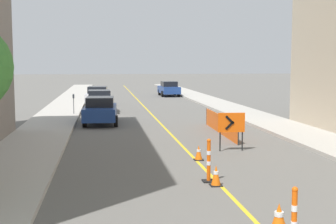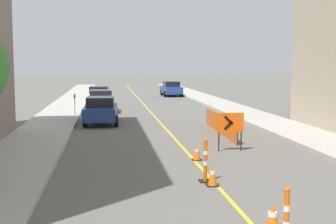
# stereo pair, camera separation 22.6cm
# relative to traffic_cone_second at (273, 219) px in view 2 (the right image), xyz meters

# --- Properties ---
(lane_stripe) EXTENTS (0.12, 71.66, 0.01)m
(lane_stripe) POSITION_rel_traffic_cone_second_xyz_m (-0.26, 29.77, -0.31)
(lane_stripe) COLOR gold
(lane_stripe) RESTS_ON ground_plane
(sidewalk_left) EXTENTS (2.84, 71.66, 0.16)m
(sidewalk_left) POSITION_rel_traffic_cone_second_xyz_m (-6.58, 29.77, -0.23)
(sidewalk_left) COLOR #ADA89E
(sidewalk_left) RESTS_ON ground_plane
(sidewalk_right) EXTENTS (2.84, 71.66, 0.16)m
(sidewalk_right) POSITION_rel_traffic_cone_second_xyz_m (6.06, 29.77, -0.23)
(sidewalk_right) COLOR #ADA89E
(sidewalk_right) RESTS_ON ground_plane
(traffic_cone_second) EXTENTS (0.47, 0.47, 0.63)m
(traffic_cone_second) POSITION_rel_traffic_cone_second_xyz_m (0.00, 0.00, 0.00)
(traffic_cone_second) COLOR black
(traffic_cone_second) RESTS_ON ground_plane
(traffic_cone_third) EXTENTS (0.35, 0.35, 0.60)m
(traffic_cone_third) POSITION_rel_traffic_cone_second_xyz_m (-0.39, 3.85, -0.01)
(traffic_cone_third) COLOR black
(traffic_cone_third) RESTS_ON ground_plane
(traffic_cone_fourth) EXTENTS (0.34, 0.34, 0.55)m
(traffic_cone_fourth) POSITION_rel_traffic_cone_second_xyz_m (-0.16, 7.42, -0.04)
(traffic_cone_fourth) COLOR black
(traffic_cone_fourth) RESTS_ON ground_plane
(delineator_post_front) EXTENTS (0.34, 0.34, 1.26)m
(delineator_post_front) POSITION_rel_traffic_cone_second_xyz_m (-0.11, -1.02, 0.24)
(delineator_post_front) COLOR black
(delineator_post_front) RESTS_ON ground_plane
(delineator_post_rear) EXTENTS (0.36, 0.36, 1.30)m
(delineator_post_rear) POSITION_rel_traffic_cone_second_xyz_m (-0.50, 4.34, 0.26)
(delineator_post_rear) COLOR black
(delineator_post_rear) RESTS_ON ground_plane
(arrow_barricade_primary) EXTENTS (1.08, 0.13, 1.54)m
(arrow_barricade_primary) POSITION_rel_traffic_cone_second_xyz_m (1.50, 9.02, 0.78)
(arrow_barricade_primary) COLOR #EF560C
(arrow_barricade_primary) RESTS_ON ground_plane
(safety_mesh_fence) EXTENTS (0.22, 6.99, 0.94)m
(safety_mesh_fence) POSITION_rel_traffic_cone_second_xyz_m (2.24, 13.69, 0.16)
(safety_mesh_fence) COLOR #EF560C
(safety_mesh_fence) RESTS_ON ground_plane
(parked_car_curb_near) EXTENTS (2.00, 4.38, 1.59)m
(parked_car_curb_near) POSITION_rel_traffic_cone_second_xyz_m (-3.74, 18.17, 0.49)
(parked_car_curb_near) COLOR navy
(parked_car_curb_near) RESTS_ON ground_plane
(parked_car_curb_mid) EXTENTS (1.95, 4.34, 1.59)m
(parked_car_curb_mid) POSITION_rel_traffic_cone_second_xyz_m (-3.83, 25.04, 0.49)
(parked_car_curb_mid) COLOR silver
(parked_car_curb_mid) RESTS_ON ground_plane
(parked_car_curb_far) EXTENTS (2.05, 4.40, 1.59)m
(parked_car_curb_far) POSITION_rel_traffic_cone_second_xyz_m (-4.01, 30.53, 0.49)
(parked_car_curb_far) COLOR silver
(parked_car_curb_far) RESTS_ON ground_plane
(parked_car_opposite_side) EXTENTS (1.97, 4.37, 1.59)m
(parked_car_opposite_side) POSITION_rel_traffic_cone_second_xyz_m (3.46, 40.57, 0.49)
(parked_car_opposite_side) COLOR navy
(parked_car_opposite_side) RESTS_ON ground_plane
(parking_meter_near_curb) EXTENTS (0.12, 0.11, 1.34)m
(parking_meter_near_curb) POSITION_rel_traffic_cone_second_xyz_m (-5.50, 22.34, 0.80)
(parking_meter_near_curb) COLOR #4C4C51
(parking_meter_near_curb) RESTS_ON sidewalk_left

